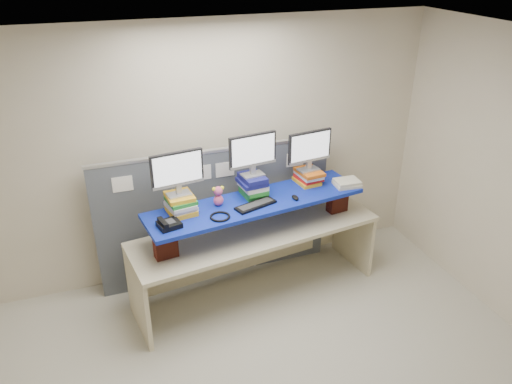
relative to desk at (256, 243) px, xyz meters
name	(u,v)px	position (x,y,z in m)	size (l,w,h in m)	color
room	(279,250)	(-0.28, -1.29, 0.77)	(5.00, 4.00, 2.80)	beige
cubicle_partition	(217,214)	(-0.28, 0.49, 0.14)	(2.60, 0.06, 1.53)	#484C54
desk	(256,243)	(0.00, 0.00, 0.00)	(2.67, 1.10, 0.79)	beige
brick_pier_left	(165,243)	(-0.96, -0.18, 0.30)	(0.21, 0.12, 0.29)	maroon
brick_pier_right	(337,199)	(0.97, 0.08, 0.30)	(0.21, 0.12, 0.29)	maroon
blue_board	(256,203)	(0.00, 0.00, 0.47)	(2.24, 0.56, 0.04)	navy
book_stack_left	(181,204)	(-0.75, 0.02, 0.58)	(0.29, 0.34, 0.19)	gold
book_stack_center	(253,185)	(0.01, 0.12, 0.61)	(0.28, 0.32, 0.23)	#23842C
book_stack_right	(308,176)	(0.67, 0.21, 0.57)	(0.28, 0.33, 0.15)	gold
monitor_left	(177,171)	(-0.76, 0.02, 0.92)	(0.50, 0.17, 0.43)	#ACACB1
monitor_center	(253,152)	(0.01, 0.12, 0.96)	(0.50, 0.17, 0.43)	#ACACB1
monitor_right	(310,148)	(0.67, 0.21, 0.88)	(0.50, 0.17, 0.43)	#ACACB1
keyboard	(256,205)	(-0.04, -0.10, 0.50)	(0.45, 0.26, 0.03)	black
mouse	(295,197)	(0.38, -0.09, 0.51)	(0.06, 0.11, 0.03)	black
desk_phone	(168,224)	(-0.92, -0.21, 0.52)	(0.23, 0.21, 0.08)	black
headset	(220,217)	(-0.43, -0.20, 0.50)	(0.19, 0.19, 0.02)	black
plush_toy	(218,196)	(-0.38, 0.03, 0.59)	(0.12, 0.09, 0.20)	#D4507F
binder_stack	(347,183)	(1.03, 0.01, 0.52)	(0.27, 0.22, 0.06)	beige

